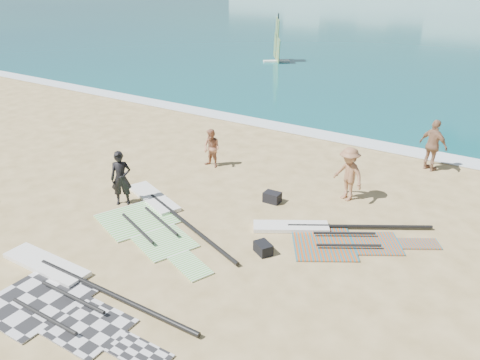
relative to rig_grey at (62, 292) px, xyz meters
The scene contains 12 objects.
ground 2.79m from the rig_grey, 46.14° to the left, with size 300.00×300.00×0.00m, color #D3B77B.
surf_line 14.44m from the rig_grey, 82.30° to the left, with size 300.00×1.20×0.04m, color white.
rig_grey is the anchor object (origin of this frame).
rig_green 4.07m from the rig_grey, 99.83° to the left, with size 5.94×3.70×0.20m.
rig_orange 7.28m from the rig_grey, 54.60° to the left, with size 5.15×3.78×0.20m.
gear_bag_near 7.20m from the rig_grey, 76.01° to the left, with size 0.54×0.39×0.34m, color black.
gear_bag_far 5.18m from the rig_grey, 53.34° to the left, with size 0.51×0.36×0.31m, color black.
person_wetsuit 4.83m from the rig_grey, 118.80° to the left, with size 0.66×0.44×1.82m, color black.
beachgoer_left 8.60m from the rig_grey, 102.06° to the left, with size 0.73×0.57×1.51m, color #B07354.
beachgoer_mid 9.36m from the rig_grey, 66.52° to the left, with size 1.19×0.68×1.84m, color #966747.
beachgoer_back 13.90m from the rig_grey, 66.97° to the left, with size 1.17×0.49×2.00m, color #9B7154.
windsurfer_left 32.22m from the rig_grey, 110.38° to the left, with size 2.10×2.11×4.03m.
Camera 1 is at (6.61, -7.23, 6.99)m, focal length 35.00 mm.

